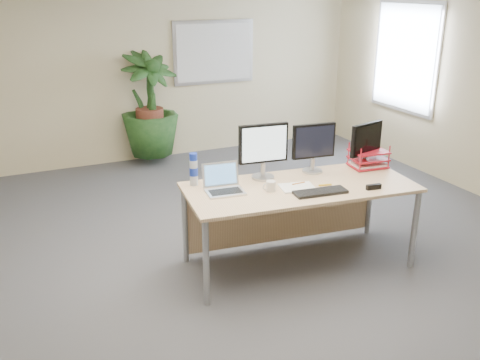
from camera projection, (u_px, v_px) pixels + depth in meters
name	position (u px, v px, depth m)	size (l,w,h in m)	color
floor	(257.00, 282.00, 4.83)	(8.00, 8.00, 0.00)	#404145
back_wall	(137.00, 70.00, 7.78)	(7.00, 0.04, 2.70)	beige
whiteboard	(214.00, 52.00, 8.14)	(1.30, 0.04, 0.95)	#BCBCC1
window	(405.00, 57.00, 7.60)	(0.04, 1.30, 1.55)	#BCBCC1
desk	(294.00, 198.00, 5.03)	(2.18, 1.11, 0.81)	tan
floor_plant	(150.00, 114.00, 7.76)	(0.84, 0.84, 1.50)	#143714
monitor_left	(263.00, 148.00, 4.95)	(0.47, 0.21, 0.53)	#A2A2A6
monitor_right	(314.00, 145.00, 5.13)	(0.43, 0.20, 0.48)	#A2A2A6
monitor_dark	(366.00, 142.00, 5.24)	(0.41, 0.19, 0.46)	#A2A2A6
laptop	(223.00, 184.00, 4.73)	(0.36, 0.32, 0.24)	silver
keyboard	(320.00, 192.00, 4.68)	(0.48, 0.16, 0.03)	black
coffee_mug	(271.00, 186.00, 4.72)	(0.12, 0.08, 0.09)	silver
spiral_notebook	(297.00, 187.00, 4.81)	(0.30, 0.23, 0.01)	white
orange_pen	(299.00, 183.00, 4.88)	(0.01, 0.01, 0.13)	#CB6716
yellow_highlighter	(325.00, 185.00, 4.86)	(0.02, 0.02, 0.12)	gold
water_bottle	(194.00, 170.00, 4.84)	(0.08, 0.08, 0.30)	#ADB9CB
letter_tray	(368.00, 160.00, 5.34)	(0.38, 0.30, 0.16)	#B21525
stapler	(374.00, 187.00, 4.77)	(0.14, 0.04, 0.05)	black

